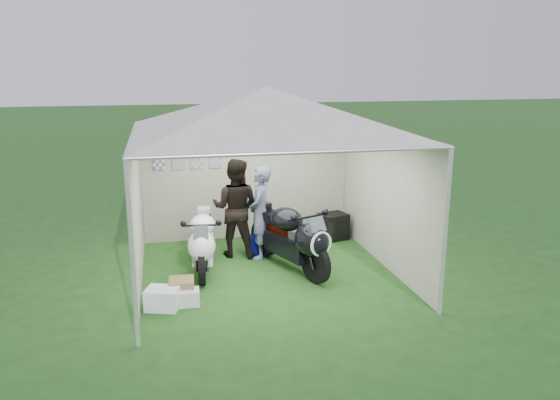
{
  "coord_description": "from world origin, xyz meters",
  "views": [
    {
      "loc": [
        -1.62,
        -8.23,
        3.32
      ],
      "look_at": [
        0.29,
        0.35,
        1.13
      ],
      "focal_mm": 35.0,
      "sensor_mm": 36.0,
      "label": 1
    }
  ],
  "objects_px": {
    "motorcycle_white": "(203,240)",
    "crate_1": "(182,290)",
    "paddock_stand": "(261,244)",
    "crate_2": "(189,297)",
    "person_dark_jacket": "(236,208)",
    "equipment_box": "(333,226)",
    "motorcycle_black": "(292,236)",
    "crate_0": "(163,298)",
    "canopy_tent": "(266,115)",
    "person_blue_jacket": "(260,213)"
  },
  "relations": [
    {
      "from": "motorcycle_white",
      "to": "crate_1",
      "type": "height_order",
      "value": "motorcycle_white"
    },
    {
      "from": "motorcycle_white",
      "to": "crate_1",
      "type": "distance_m",
      "value": 1.22
    },
    {
      "from": "paddock_stand",
      "to": "crate_2",
      "type": "height_order",
      "value": "paddock_stand"
    },
    {
      "from": "person_dark_jacket",
      "to": "crate_1",
      "type": "distance_m",
      "value": 2.15
    },
    {
      "from": "crate_1",
      "to": "equipment_box",
      "type": "bearing_deg",
      "value": 36.69
    },
    {
      "from": "motorcycle_white",
      "to": "equipment_box",
      "type": "height_order",
      "value": "motorcycle_white"
    },
    {
      "from": "paddock_stand",
      "to": "crate_1",
      "type": "distance_m",
      "value": 2.27
    },
    {
      "from": "motorcycle_white",
      "to": "crate_2",
      "type": "xyz_separation_m",
      "value": [
        -0.32,
        -1.27,
        -0.42
      ]
    },
    {
      "from": "motorcycle_black",
      "to": "equipment_box",
      "type": "bearing_deg",
      "value": 30.01
    },
    {
      "from": "paddock_stand",
      "to": "person_dark_jacket",
      "type": "xyz_separation_m",
      "value": [
        -0.45,
        0.02,
        0.7
      ]
    },
    {
      "from": "crate_0",
      "to": "crate_1",
      "type": "bearing_deg",
      "value": 40.09
    },
    {
      "from": "canopy_tent",
      "to": "crate_0",
      "type": "relative_size",
      "value": 12.64
    },
    {
      "from": "person_dark_jacket",
      "to": "crate_1",
      "type": "height_order",
      "value": "person_dark_jacket"
    },
    {
      "from": "paddock_stand",
      "to": "motorcycle_black",
      "type": "bearing_deg",
      "value": -69.13
    },
    {
      "from": "person_blue_jacket",
      "to": "crate_0",
      "type": "relative_size",
      "value": 3.65
    },
    {
      "from": "canopy_tent",
      "to": "motorcycle_black",
      "type": "bearing_deg",
      "value": -0.23
    },
    {
      "from": "crate_0",
      "to": "motorcycle_black",
      "type": "bearing_deg",
      "value": 25.96
    },
    {
      "from": "motorcycle_white",
      "to": "canopy_tent",
      "type": "bearing_deg",
      "value": -9.25
    },
    {
      "from": "equipment_box",
      "to": "crate_0",
      "type": "relative_size",
      "value": 1.14
    },
    {
      "from": "crate_0",
      "to": "crate_1",
      "type": "distance_m",
      "value": 0.36
    },
    {
      "from": "canopy_tent",
      "to": "motorcycle_white",
      "type": "height_order",
      "value": "canopy_tent"
    },
    {
      "from": "crate_1",
      "to": "crate_2",
      "type": "distance_m",
      "value": 0.21
    },
    {
      "from": "crate_2",
      "to": "paddock_stand",
      "type": "bearing_deg",
      "value": 53.63
    },
    {
      "from": "person_blue_jacket",
      "to": "canopy_tent",
      "type": "bearing_deg",
      "value": 19.93
    },
    {
      "from": "canopy_tent",
      "to": "paddock_stand",
      "type": "bearing_deg",
      "value": 85.45
    },
    {
      "from": "crate_0",
      "to": "person_blue_jacket",
      "type": "bearing_deg",
      "value": 45.7
    },
    {
      "from": "person_dark_jacket",
      "to": "crate_2",
      "type": "relative_size",
      "value": 5.76
    },
    {
      "from": "paddock_stand",
      "to": "crate_1",
      "type": "relative_size",
      "value": 1.33
    },
    {
      "from": "crate_1",
      "to": "crate_0",
      "type": "bearing_deg",
      "value": -139.91
    },
    {
      "from": "person_blue_jacket",
      "to": "equipment_box",
      "type": "distance_m",
      "value": 1.82
    },
    {
      "from": "motorcycle_black",
      "to": "person_dark_jacket",
      "type": "distance_m",
      "value": 1.27
    },
    {
      "from": "crate_1",
      "to": "canopy_tent",
      "type": "bearing_deg",
      "value": 29.49
    },
    {
      "from": "person_blue_jacket",
      "to": "equipment_box",
      "type": "xyz_separation_m",
      "value": [
        1.58,
        0.72,
        -0.56
      ]
    },
    {
      "from": "motorcycle_white",
      "to": "person_blue_jacket",
      "type": "bearing_deg",
      "value": 29.65
    },
    {
      "from": "equipment_box",
      "to": "motorcycle_black",
      "type": "bearing_deg",
      "value": -129.12
    },
    {
      "from": "motorcycle_white",
      "to": "crate_1",
      "type": "bearing_deg",
      "value": -103.86
    },
    {
      "from": "person_blue_jacket",
      "to": "crate_2",
      "type": "xyz_separation_m",
      "value": [
        -1.36,
        -1.72,
        -0.71
      ]
    },
    {
      "from": "canopy_tent",
      "to": "person_dark_jacket",
      "type": "relative_size",
      "value": 3.24
    },
    {
      "from": "person_blue_jacket",
      "to": "crate_1",
      "type": "height_order",
      "value": "person_blue_jacket"
    },
    {
      "from": "motorcycle_white",
      "to": "paddock_stand",
      "type": "relative_size",
      "value": 4.06
    },
    {
      "from": "motorcycle_black",
      "to": "person_dark_jacket",
      "type": "xyz_separation_m",
      "value": [
        -0.8,
        0.94,
        0.28
      ]
    },
    {
      "from": "motorcycle_black",
      "to": "person_dark_jacket",
      "type": "bearing_deg",
      "value": 109.37
    },
    {
      "from": "paddock_stand",
      "to": "crate_0",
      "type": "distance_m",
      "value": 2.63
    },
    {
      "from": "person_dark_jacket",
      "to": "person_blue_jacket",
      "type": "distance_m",
      "value": 0.46
    },
    {
      "from": "paddock_stand",
      "to": "person_blue_jacket",
      "type": "distance_m",
      "value": 0.67
    },
    {
      "from": "canopy_tent",
      "to": "equipment_box",
      "type": "bearing_deg",
      "value": 42.1
    },
    {
      "from": "person_blue_jacket",
      "to": "crate_1",
      "type": "relative_size",
      "value": 4.59
    },
    {
      "from": "person_dark_jacket",
      "to": "crate_0",
      "type": "height_order",
      "value": "person_dark_jacket"
    },
    {
      "from": "paddock_stand",
      "to": "crate_0",
      "type": "relative_size",
      "value": 1.06
    },
    {
      "from": "equipment_box",
      "to": "crate_2",
      "type": "height_order",
      "value": "equipment_box"
    }
  ]
}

